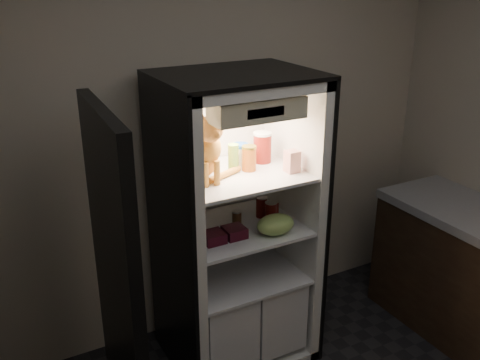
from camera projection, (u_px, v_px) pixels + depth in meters
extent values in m
plane|color=#B5A997|center=(204.00, 142.00, 3.52)|extent=(3.60, 0.00, 3.60)
cube|color=white|center=(214.00, 208.00, 3.56)|extent=(0.85, 0.06, 1.85)
cube|color=white|center=(177.00, 241.00, 3.13)|extent=(0.06, 0.70, 1.85)
cube|color=white|center=(290.00, 214.00, 3.48)|extent=(0.06, 0.70, 1.85)
cube|color=white|center=(236.00, 82.00, 2.98)|extent=(0.85, 0.70, 0.06)
cube|color=white|center=(237.00, 345.00, 3.63)|extent=(0.85, 0.70, 0.06)
cube|color=black|center=(170.00, 242.00, 3.11)|extent=(0.02, 0.72, 1.87)
cube|color=black|center=(295.00, 212.00, 3.50)|extent=(0.02, 0.72, 1.87)
cube|color=black|center=(236.00, 75.00, 2.96)|extent=(0.90, 0.72, 0.02)
cube|color=white|center=(239.00, 174.00, 3.15)|extent=(0.73, 0.62, 0.02)
cube|color=white|center=(239.00, 228.00, 3.28)|extent=(0.73, 0.62, 0.02)
cube|color=white|center=(215.00, 315.00, 3.41)|extent=(0.34, 0.58, 0.48)
cube|color=white|center=(262.00, 300.00, 3.57)|extent=(0.34, 0.58, 0.48)
cube|color=white|center=(239.00, 274.00, 3.40)|extent=(0.73, 0.62, 0.02)
cube|color=beige|center=(257.00, 109.00, 2.82)|extent=(0.52, 0.18, 0.12)
cube|color=black|center=(266.00, 112.00, 2.75)|extent=(0.22, 0.01, 0.05)
cube|color=black|center=(118.00, 290.00, 2.64)|extent=(0.11, 0.87, 1.85)
cube|color=white|center=(128.00, 359.00, 2.73)|extent=(0.10, 0.64, 0.12)
cube|color=white|center=(120.00, 274.00, 2.55)|extent=(0.10, 0.64, 0.12)
ellipsoid|color=#B56B17|center=(199.00, 158.00, 3.07)|extent=(0.23, 0.28, 0.23)
ellipsoid|color=#B56B17|center=(206.00, 149.00, 2.94)|extent=(0.18, 0.17, 0.20)
sphere|color=orange|center=(210.00, 129.00, 2.84)|extent=(0.15, 0.15, 0.14)
sphere|color=orange|center=(215.00, 135.00, 2.79)|extent=(0.06, 0.06, 0.06)
cone|color=orange|center=(202.00, 117.00, 2.80)|extent=(0.06, 0.06, 0.07)
cone|color=orange|center=(217.00, 115.00, 2.84)|extent=(0.06, 0.06, 0.07)
cylinder|color=#B56B17|center=(205.00, 175.00, 2.92)|extent=(0.04, 0.04, 0.14)
cylinder|color=#B56B17|center=(217.00, 173.00, 2.94)|extent=(0.04, 0.04, 0.14)
cylinder|color=#B56B17|center=(225.00, 174.00, 3.07)|extent=(0.25, 0.14, 0.04)
cylinder|color=#24852B|center=(233.00, 159.00, 3.14)|extent=(0.06, 0.06, 0.15)
cylinder|color=#24852B|center=(233.00, 146.00, 3.11)|extent=(0.06, 0.06, 0.01)
cylinder|color=white|center=(240.00, 156.00, 3.24)|extent=(0.10, 0.10, 0.12)
cylinder|color=#184CAA|center=(240.00, 145.00, 3.22)|extent=(0.10, 0.10, 0.02)
cylinder|color=maroon|center=(249.00, 159.00, 3.16)|extent=(0.08, 0.08, 0.14)
cylinder|color=gold|center=(249.00, 147.00, 3.13)|extent=(0.09, 0.09, 0.01)
cylinder|color=maroon|center=(262.00, 148.00, 3.29)|extent=(0.11, 0.11, 0.18)
cylinder|color=white|center=(263.00, 134.00, 3.26)|extent=(0.11, 0.11, 0.01)
cube|color=white|center=(292.00, 161.00, 3.14)|extent=(0.08, 0.08, 0.13)
cylinder|color=black|center=(262.00, 207.00, 3.38)|extent=(0.07, 0.07, 0.13)
cylinder|color=#B2B2B2|center=(262.00, 198.00, 3.35)|extent=(0.07, 0.07, 0.00)
cylinder|color=black|center=(274.00, 210.00, 3.36)|extent=(0.06, 0.06, 0.11)
cylinder|color=#B2B2B2|center=(274.00, 201.00, 3.34)|extent=(0.06, 0.06, 0.00)
cylinder|color=black|center=(271.00, 213.00, 3.30)|extent=(0.07, 0.07, 0.13)
cylinder|color=#B2B2B2|center=(271.00, 203.00, 3.27)|extent=(0.07, 0.07, 0.00)
cylinder|color=brown|center=(237.00, 217.00, 3.31)|extent=(0.06, 0.06, 0.07)
cylinder|color=#B2B2B2|center=(237.00, 212.00, 3.29)|extent=(0.06, 0.06, 0.01)
ellipsoid|color=#7AAB50|center=(276.00, 224.00, 3.16)|extent=(0.24, 0.17, 0.12)
cube|color=#4E0D1E|center=(214.00, 237.00, 3.07)|extent=(0.12, 0.12, 0.06)
cube|color=#4E0D1E|center=(234.00, 232.00, 3.13)|extent=(0.12, 0.12, 0.06)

